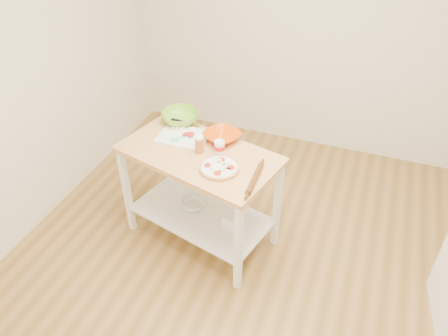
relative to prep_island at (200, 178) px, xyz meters
name	(u,v)px	position (x,y,z in m)	size (l,w,h in m)	color
room_shell	(250,146)	(0.53, -0.41, 0.70)	(4.04, 4.54, 2.74)	olive
prep_island	(200,178)	(0.00, 0.00, 0.00)	(1.36, 0.95, 0.90)	tan
pizza	(219,168)	(0.23, -0.15, 0.26)	(0.30, 0.30, 0.05)	tan
cutting_board	(184,136)	(-0.20, 0.16, 0.26)	(0.40, 0.31, 0.04)	white
spatula	(180,138)	(-0.21, 0.11, 0.26)	(0.13, 0.12, 0.01)	#3EB9B0
knife	(182,121)	(-0.31, 0.35, 0.27)	(0.27, 0.04, 0.01)	silver
orange_bowl	(222,136)	(0.11, 0.23, 0.28)	(0.28, 0.28, 0.07)	#D64D04
green_bowl	(180,117)	(-0.32, 0.36, 0.30)	(0.31, 0.31, 0.10)	#73B626
beer_pint	(199,144)	(0.00, 0.01, 0.32)	(0.07, 0.07, 0.14)	#B15D27
yogurt_tub	(219,147)	(0.15, 0.06, 0.30)	(0.08, 0.08, 0.18)	white
rolling_pin	(255,178)	(0.51, -0.18, 0.27)	(0.04, 0.04, 0.35)	brown
shelf_glass_bowl	(194,204)	(-0.10, 0.06, -0.36)	(0.21, 0.21, 0.07)	silver
shelf_bin	(232,221)	(0.30, -0.06, -0.33)	(0.12, 0.12, 0.12)	white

